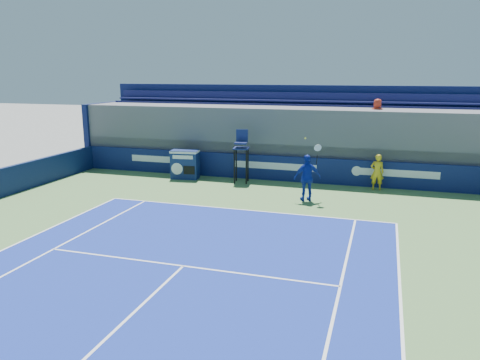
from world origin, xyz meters
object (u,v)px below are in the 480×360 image
(ball_person, at_px, (377,172))
(match_clock, at_px, (185,164))
(umpire_chair, at_px, (241,150))
(tennis_player, at_px, (307,178))

(ball_person, bearing_deg, match_clock, -3.99)
(umpire_chair, bearing_deg, tennis_player, -34.00)
(ball_person, xyz_separation_m, umpire_chair, (-6.10, -0.34, 0.72))
(umpire_chair, relative_size, tennis_player, 0.96)
(match_clock, height_order, umpire_chair, umpire_chair)
(match_clock, relative_size, umpire_chair, 0.56)
(ball_person, height_order, tennis_player, tennis_player)
(ball_person, relative_size, tennis_player, 0.62)
(match_clock, xyz_separation_m, umpire_chair, (2.84, 0.04, 0.79))
(tennis_player, bearing_deg, umpire_chair, 146.00)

